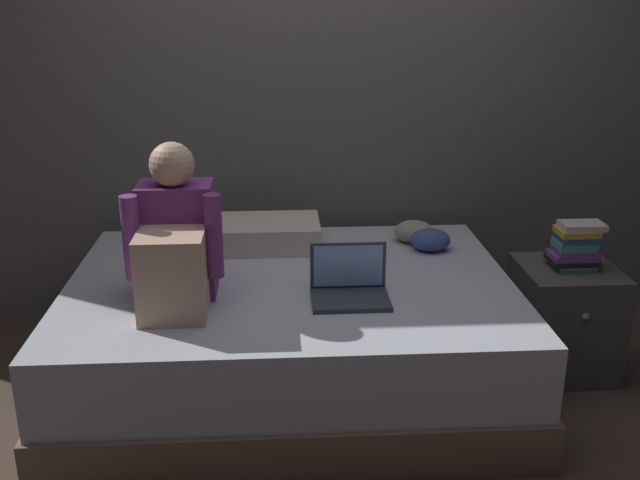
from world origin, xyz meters
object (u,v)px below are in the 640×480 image
object	(u,v)px
bed	(291,333)
person_sitting	(175,245)
book_stack	(576,247)
nightstand	(563,319)
laptop	(349,286)
pillow	(263,234)
clothes_pile	(422,235)

from	to	relation	value
bed	person_sitting	size ratio (longest dim) A/B	3.05
book_stack	bed	bearing A→B (deg)	-177.70
person_sitting	book_stack	world-z (taller)	person_sitting
bed	nightstand	size ratio (longest dim) A/B	3.80
nightstand	book_stack	distance (m)	0.37
person_sitting	laptop	distance (m)	0.73
bed	pillow	distance (m)	0.57
laptop	book_stack	size ratio (longest dim) A/B	1.42
clothes_pile	bed	bearing A→B (deg)	-149.16
bed	clothes_pile	world-z (taller)	clothes_pile
pillow	book_stack	size ratio (longest dim) A/B	2.48
laptop	pillow	xyz separation A→B (m)	(-0.36, 0.68, 0.01)
laptop	pillow	size ratio (longest dim) A/B	0.57
laptop	clothes_pile	size ratio (longest dim) A/B	1.06
bed	pillow	size ratio (longest dim) A/B	3.57
laptop	clothes_pile	bearing A→B (deg)	55.63
clothes_pile	book_stack	bearing A→B (deg)	-28.41
nightstand	pillow	bearing A→B (deg)	164.76
nightstand	person_sitting	distance (m)	1.86
bed	book_stack	size ratio (longest dim) A/B	8.86
laptop	pillow	distance (m)	0.77
laptop	bed	bearing A→B (deg)	137.05
person_sitting	clothes_pile	size ratio (longest dim) A/B	2.17
person_sitting	book_stack	xyz separation A→B (m)	(1.77, 0.28, -0.14)
person_sitting	bed	bearing A→B (deg)	25.67
person_sitting	pillow	bearing A→B (deg)	63.15
nightstand	laptop	world-z (taller)	laptop
laptop	clothes_pile	xyz separation A→B (m)	(0.43, 0.63, -0.00)
bed	nightstand	world-z (taller)	bed
person_sitting	laptop	xyz separation A→B (m)	(0.70, -0.00, -0.20)
book_stack	person_sitting	bearing A→B (deg)	-171.19
laptop	pillow	bearing A→B (deg)	118.36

